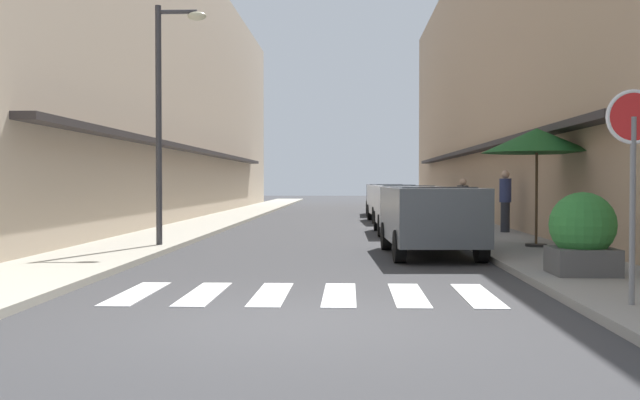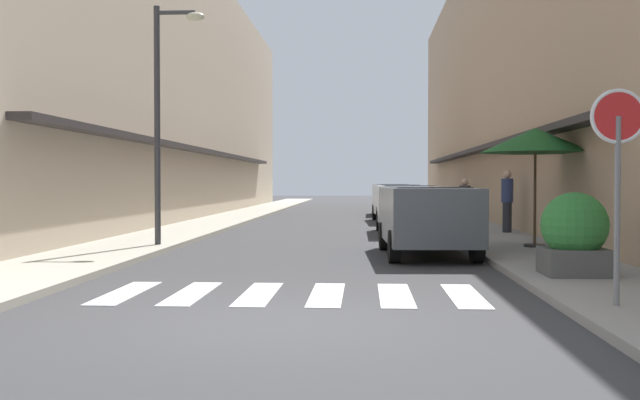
{
  "view_description": "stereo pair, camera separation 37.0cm",
  "coord_description": "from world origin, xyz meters",
  "px_view_note": "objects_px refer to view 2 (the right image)",
  "views": [
    {
      "loc": [
        0.61,
        -8.25,
        1.57
      ],
      "look_at": [
        -0.17,
        11.5,
        1.09
      ],
      "focal_mm": 41.63,
      "sensor_mm": 36.0,
      "label": 1
    },
    {
      "loc": [
        0.98,
        -8.23,
        1.57
      ],
      "look_at": [
        -0.17,
        11.5,
        1.09
      ],
      "focal_mm": 41.63,
      "sensor_mm": 36.0,
      "label": 2
    }
  ],
  "objects_px": {
    "pedestrian_walking_near": "(465,204)",
    "pedestrian_walking_far": "(507,200)",
    "parked_car_near": "(427,213)",
    "street_lamp": "(165,100)",
    "planter_corner": "(574,235)",
    "parked_car_far": "(397,198)",
    "round_street_sign": "(618,140)",
    "parked_car_distant": "(392,196)",
    "cafe_umbrella": "(535,141)",
    "parked_car_mid": "(407,203)"
  },
  "relations": [
    {
      "from": "street_lamp",
      "to": "planter_corner",
      "type": "distance_m",
      "value": 9.82
    },
    {
      "from": "parked_car_mid",
      "to": "pedestrian_walking_near",
      "type": "xyz_separation_m",
      "value": [
        1.67,
        -0.33,
        0.01
      ]
    },
    {
      "from": "cafe_umbrella",
      "to": "pedestrian_walking_far",
      "type": "distance_m",
      "value": 5.0
    },
    {
      "from": "parked_car_near",
      "to": "cafe_umbrella",
      "type": "relative_size",
      "value": 1.6
    },
    {
      "from": "parked_car_mid",
      "to": "pedestrian_walking_near",
      "type": "distance_m",
      "value": 1.7
    },
    {
      "from": "parked_car_near",
      "to": "parked_car_mid",
      "type": "height_order",
      "value": "same"
    },
    {
      "from": "pedestrian_walking_near",
      "to": "parked_car_distant",
      "type": "bearing_deg",
      "value": -177.22
    },
    {
      "from": "cafe_umbrella",
      "to": "pedestrian_walking_near",
      "type": "bearing_deg",
      "value": 98.66
    },
    {
      "from": "parked_car_mid",
      "to": "round_street_sign",
      "type": "distance_m",
      "value": 13.82
    },
    {
      "from": "parked_car_mid",
      "to": "planter_corner",
      "type": "relative_size",
      "value": 3.12
    },
    {
      "from": "pedestrian_walking_far",
      "to": "parked_car_near",
      "type": "bearing_deg",
      "value": -100.46
    },
    {
      "from": "round_street_sign",
      "to": "planter_corner",
      "type": "distance_m",
      "value": 3.19
    },
    {
      "from": "parked_car_far",
      "to": "street_lamp",
      "type": "height_order",
      "value": "street_lamp"
    },
    {
      "from": "parked_car_far",
      "to": "pedestrian_walking_near",
      "type": "height_order",
      "value": "pedestrian_walking_near"
    },
    {
      "from": "parked_car_distant",
      "to": "pedestrian_walking_near",
      "type": "bearing_deg",
      "value": -82.65
    },
    {
      "from": "parked_car_near",
      "to": "parked_car_far",
      "type": "distance_m",
      "value": 13.46
    },
    {
      "from": "parked_car_near",
      "to": "cafe_umbrella",
      "type": "distance_m",
      "value": 3.13
    },
    {
      "from": "street_lamp",
      "to": "planter_corner",
      "type": "relative_size",
      "value": 4.25
    },
    {
      "from": "parked_car_far",
      "to": "planter_corner",
      "type": "distance_m",
      "value": 17.55
    },
    {
      "from": "parked_car_near",
      "to": "pedestrian_walking_near",
      "type": "height_order",
      "value": "pedestrian_walking_near"
    },
    {
      "from": "planter_corner",
      "to": "pedestrian_walking_near",
      "type": "bearing_deg",
      "value": 91.54
    },
    {
      "from": "street_lamp",
      "to": "pedestrian_walking_near",
      "type": "bearing_deg",
      "value": 34.73
    },
    {
      "from": "pedestrian_walking_near",
      "to": "pedestrian_walking_far",
      "type": "relative_size",
      "value": 0.87
    },
    {
      "from": "parked_car_far",
      "to": "pedestrian_walking_near",
      "type": "relative_size",
      "value": 2.79
    },
    {
      "from": "pedestrian_walking_near",
      "to": "street_lamp",
      "type": "bearing_deg",
      "value": -59.84
    },
    {
      "from": "pedestrian_walking_near",
      "to": "pedestrian_walking_far",
      "type": "height_order",
      "value": "pedestrian_walking_far"
    },
    {
      "from": "pedestrian_walking_near",
      "to": "planter_corner",
      "type": "bearing_deg",
      "value": -3.02
    },
    {
      "from": "pedestrian_walking_far",
      "to": "cafe_umbrella",
      "type": "bearing_deg",
      "value": -78.55
    },
    {
      "from": "parked_car_distant",
      "to": "street_lamp",
      "type": "bearing_deg",
      "value": -108.0
    },
    {
      "from": "pedestrian_walking_near",
      "to": "parked_car_far",
      "type": "bearing_deg",
      "value": -171.11
    },
    {
      "from": "parked_car_distant",
      "to": "round_street_sign",
      "type": "xyz_separation_m",
      "value": [
        1.63,
        -26.31,
        1.14
      ]
    },
    {
      "from": "parked_car_distant",
      "to": "street_lamp",
      "type": "distance_m",
      "value": 19.33
    },
    {
      "from": "round_street_sign",
      "to": "parked_car_mid",
      "type": "bearing_deg",
      "value": 96.8
    },
    {
      "from": "street_lamp",
      "to": "planter_corner",
      "type": "xyz_separation_m",
      "value": [
        7.87,
        -5.2,
        -2.72
      ]
    },
    {
      "from": "parked_car_distant",
      "to": "street_lamp",
      "type": "height_order",
      "value": "street_lamp"
    },
    {
      "from": "parked_car_far",
      "to": "pedestrian_walking_far",
      "type": "bearing_deg",
      "value": -69.78
    },
    {
      "from": "street_lamp",
      "to": "pedestrian_walking_far",
      "type": "height_order",
      "value": "street_lamp"
    },
    {
      "from": "parked_car_mid",
      "to": "parked_car_near",
      "type": "bearing_deg",
      "value": -90.0
    },
    {
      "from": "parked_car_near",
      "to": "pedestrian_walking_far",
      "type": "distance_m",
      "value": 6.49
    },
    {
      "from": "parked_car_far",
      "to": "parked_car_distant",
      "type": "relative_size",
      "value": 1.02
    },
    {
      "from": "parked_car_far",
      "to": "round_street_sign",
      "type": "relative_size",
      "value": 1.7
    },
    {
      "from": "parked_car_near",
      "to": "parked_car_far",
      "type": "bearing_deg",
      "value": 90.0
    },
    {
      "from": "parked_car_far",
      "to": "planter_corner",
      "type": "height_order",
      "value": "parked_car_far"
    },
    {
      "from": "pedestrian_walking_far",
      "to": "street_lamp",
      "type": "bearing_deg",
      "value": -136.86
    },
    {
      "from": "cafe_umbrella",
      "to": "planter_corner",
      "type": "xyz_separation_m",
      "value": [
        -0.54,
        -5.06,
        -1.74
      ]
    },
    {
      "from": "pedestrian_walking_far",
      "to": "parked_car_distant",
      "type": "bearing_deg",
      "value": 116.75
    },
    {
      "from": "round_street_sign",
      "to": "pedestrian_walking_near",
      "type": "distance_m",
      "value": 13.4
    },
    {
      "from": "round_street_sign",
      "to": "cafe_umbrella",
      "type": "xyz_separation_m",
      "value": [
        0.86,
        7.95,
        0.42
      ]
    },
    {
      "from": "parked_car_mid",
      "to": "parked_car_far",
      "type": "bearing_deg",
      "value": 90.0
    },
    {
      "from": "parked_car_far",
      "to": "pedestrian_walking_far",
      "type": "distance_m",
      "value": 8.1
    }
  ]
}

